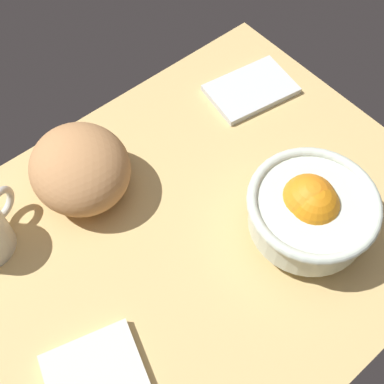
{
  "coord_description": "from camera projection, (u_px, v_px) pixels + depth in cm",
  "views": [
    {
      "loc": [
        -25.62,
        -28.1,
        71.09
      ],
      "look_at": [
        0.81,
        3.46,
        5.0
      ],
      "focal_mm": 47.16,
      "sensor_mm": 36.0,
      "label": 1
    }
  ],
  "objects": [
    {
      "name": "ground_plane",
      "position": [
        202.0,
        230.0,
        0.82
      ],
      "size": [
        76.64,
        62.07,
        3.0
      ],
      "primitive_type": "cube",
      "color": "tan"
    },
    {
      "name": "fruit_bowl",
      "position": [
        311.0,
        209.0,
        0.75
      ],
      "size": [
        19.66,
        19.66,
        11.42
      ],
      "color": "silver",
      "rests_on": "ground"
    },
    {
      "name": "bread_loaf",
      "position": [
        80.0,
        168.0,
        0.79
      ],
      "size": [
        17.97,
        18.92,
        11.23
      ],
      "primitive_type": "ellipsoid",
      "rotation": [
        0.0,
        0.0,
        1.43
      ],
      "color": "tan",
      "rests_on": "ground"
    },
    {
      "name": "napkin_folded",
      "position": [
        94.0,
        372.0,
        0.68
      ],
      "size": [
        15.03,
        13.13,
        1.51
      ],
      "primitive_type": "cube",
      "rotation": [
        0.0,
        0.0,
        -0.28
      ],
      "color": "silver",
      "rests_on": "ground"
    },
    {
      "name": "napkin_spare",
      "position": [
        251.0,
        89.0,
        0.95
      ],
      "size": [
        17.27,
        12.85,
        1.23
      ],
      "primitive_type": "cube",
      "rotation": [
        0.0,
        0.0,
        -0.16
      ],
      "color": "silver",
      "rests_on": "ground"
    }
  ]
}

